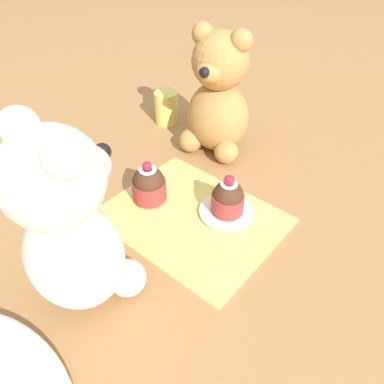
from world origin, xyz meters
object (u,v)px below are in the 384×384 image
at_px(teddy_bear_tan, 218,98).
at_px(juice_glass, 166,108).
at_px(teddy_bear_cream, 70,225).
at_px(cupcake_near_cream_bear, 149,185).
at_px(cupcake_near_tan_bear, 228,198).
at_px(saucer_plate, 227,211).

distance_m(teddy_bear_tan, juice_glass, 0.16).
height_order(teddy_bear_cream, teddy_bear_tan, teddy_bear_cream).
xyz_separation_m(cupcake_near_cream_bear, cupcake_near_tan_bear, (-0.12, -0.05, 0.00)).
distance_m(teddy_bear_cream, cupcake_near_tan_bear, 0.25).
relative_size(cupcake_near_cream_bear, saucer_plate, 0.83).
distance_m(cupcake_near_cream_bear, saucer_plate, 0.13).
bearing_deg(cupcake_near_cream_bear, teddy_bear_cream, 109.28).
bearing_deg(cupcake_near_cream_bear, saucer_plate, -156.29).
xyz_separation_m(saucer_plate, cupcake_near_tan_bear, (0.00, 0.00, 0.03)).
distance_m(teddy_bear_tan, cupcake_near_tan_bear, 0.21).
relative_size(teddy_bear_tan, cupcake_near_tan_bear, 3.38).
xyz_separation_m(teddy_bear_cream, juice_glass, (0.22, -0.39, -0.08)).
relative_size(teddy_bear_cream, saucer_plate, 2.86).
bearing_deg(cupcake_near_tan_bear, saucer_plate, -116.57).
xyz_separation_m(teddy_bear_cream, saucer_plate, (-0.06, -0.23, -0.11)).
bearing_deg(saucer_plate, teddy_bear_tan, -47.51).
height_order(teddy_bear_tan, cupcake_near_tan_bear, teddy_bear_tan).
distance_m(cupcake_near_cream_bear, juice_glass, 0.27).
height_order(saucer_plate, juice_glass, juice_glass).
bearing_deg(saucer_plate, cupcake_near_tan_bear, 63.43).
bearing_deg(teddy_bear_tan, cupcake_near_cream_bear, -96.43).
height_order(cupcake_near_cream_bear, juice_glass, cupcake_near_cream_bear).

